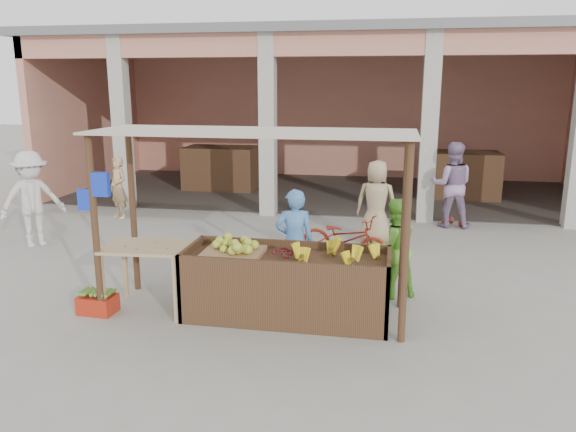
% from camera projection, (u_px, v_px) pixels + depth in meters
% --- Properties ---
extents(ground, '(60.00, 60.00, 0.00)m').
position_uv_depth(ground, '(249.00, 314.00, 7.37)').
color(ground, gray).
rests_on(ground, ground).
extents(market_building, '(14.40, 6.40, 4.20)m').
position_uv_depth(market_building, '(332.00, 92.00, 15.27)').
color(market_building, tan).
rests_on(market_building, ground).
extents(fruit_stall, '(2.60, 0.95, 0.80)m').
position_uv_depth(fruit_stall, '(287.00, 288.00, 7.19)').
color(fruit_stall, '#4F331F').
rests_on(fruit_stall, ground).
extents(stall_awning, '(4.09, 1.35, 2.39)m').
position_uv_depth(stall_awning, '(247.00, 164.00, 6.97)').
color(stall_awning, '#4F331F').
rests_on(stall_awning, ground).
extents(banana_heap, '(1.05, 0.57, 0.19)m').
position_uv_depth(banana_heap, '(339.00, 253.00, 6.97)').
color(banana_heap, yellow).
rests_on(banana_heap, fruit_stall).
extents(melon_tray, '(0.76, 0.65, 0.20)m').
position_uv_depth(melon_tray, '(233.00, 248.00, 7.18)').
color(melon_tray, '#956D4D').
rests_on(melon_tray, fruit_stall).
extents(berry_heap, '(0.42, 0.34, 0.13)m').
position_uv_depth(berry_heap, '(284.00, 252.00, 7.12)').
color(berry_heap, maroon).
rests_on(berry_heap, fruit_stall).
extents(side_table, '(1.15, 0.82, 0.89)m').
position_uv_depth(side_table, '(148.00, 256.00, 7.34)').
color(side_table, tan).
rests_on(side_table, ground).
extents(papaya_pile, '(0.74, 0.42, 0.21)m').
position_uv_depth(papaya_pile, '(147.00, 238.00, 7.28)').
color(papaya_pile, '#417F29').
rests_on(papaya_pile, side_table).
extents(red_crate, '(0.48, 0.36, 0.24)m').
position_uv_depth(red_crate, '(98.00, 304.00, 7.38)').
color(red_crate, '#AE2612').
rests_on(red_crate, ground).
extents(plantain_bundle, '(0.37, 0.26, 0.07)m').
position_uv_depth(plantain_bundle, '(97.00, 293.00, 7.34)').
color(plantain_bundle, '#57832F').
rests_on(plantain_bundle, red_crate).
extents(produce_sacks, '(0.80, 0.75, 0.61)m').
position_uv_depth(produce_sacks, '(453.00, 212.00, 11.83)').
color(produce_sacks, maroon).
rests_on(produce_sacks, ground).
extents(vendor_blue, '(0.70, 0.59, 1.63)m').
position_uv_depth(vendor_blue, '(294.00, 238.00, 7.94)').
color(vendor_blue, '#538ED9').
rests_on(vendor_blue, ground).
extents(vendor_green, '(0.82, 0.68, 1.49)m').
position_uv_depth(vendor_green, '(394.00, 245.00, 7.83)').
color(vendor_green, '#6ABA35').
rests_on(vendor_green, ground).
extents(motorcycle, '(1.13, 1.77, 0.88)m').
position_uv_depth(motorcycle, '(345.00, 238.00, 9.31)').
color(motorcycle, maroon).
rests_on(motorcycle, ground).
extents(shopper_a, '(1.26, 1.32, 1.90)m').
position_uv_depth(shopper_a, '(32.00, 195.00, 10.26)').
color(shopper_a, silver).
rests_on(shopper_a, ground).
extents(shopper_c, '(0.90, 0.65, 1.75)m').
position_uv_depth(shopper_c, '(377.00, 198.00, 10.43)').
color(shopper_c, tan).
rests_on(shopper_c, ground).
extents(shopper_e, '(0.67, 0.63, 1.43)m').
position_uv_depth(shopper_e, '(118.00, 186.00, 12.43)').
color(shopper_e, tan).
rests_on(shopper_e, ground).
extents(shopper_f, '(0.97, 0.58, 1.95)m').
position_uv_depth(shopper_f, '(452.00, 181.00, 11.61)').
color(shopper_f, '#9578A1').
rests_on(shopper_f, ground).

